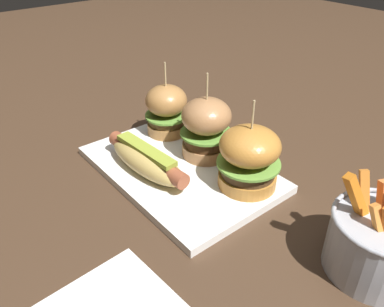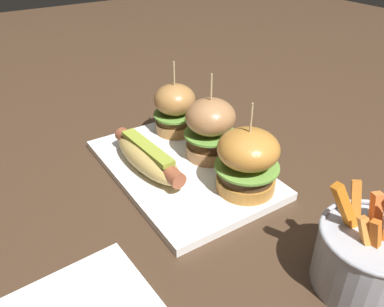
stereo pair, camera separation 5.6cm
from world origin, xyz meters
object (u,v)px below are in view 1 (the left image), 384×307
slider_left (167,109)px  slider_right (249,157)px  fries_bucket (379,242)px  slider_center (205,126)px  hot_dog (147,160)px  platter_main (180,169)px

slider_left → slider_right: bearing=-1.1°
slider_left → fries_bucket: (0.43, 0.00, -0.02)m
slider_center → slider_left: bearing=-177.4°
slider_left → slider_center: (0.10, 0.00, 0.01)m
hot_dog → slider_left: bearing=129.9°
slider_right → fries_bucket: (0.21, 0.01, -0.02)m
platter_main → slider_right: bearing=24.2°
slider_left → slider_center: 0.11m
platter_main → hot_dog: (-0.02, -0.05, 0.03)m
platter_main → hot_dog: bearing=-111.2°
platter_main → slider_right: slider_right is taller
slider_left → hot_dog: bearing=-50.1°
slider_left → slider_right: size_ratio=0.97×
platter_main → slider_left: slider_left is taller
slider_left → slider_center: size_ratio=0.93×
slider_left → fries_bucket: bearing=0.6°
slider_left → slider_right: slider_right is taller
hot_dog → fries_bucket: bearing=18.1°
platter_main → slider_center: size_ratio=2.17×
platter_main → hot_dog: hot_dog is taller
platter_main → hot_dog: size_ratio=1.78×
slider_center → slider_right: bearing=-4.5°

